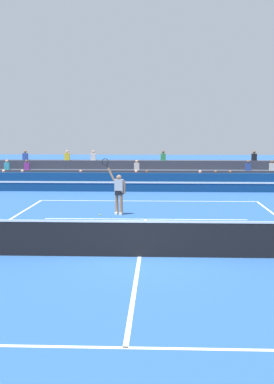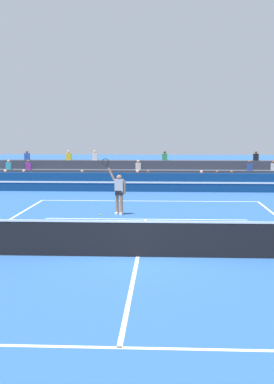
# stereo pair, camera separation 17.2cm
# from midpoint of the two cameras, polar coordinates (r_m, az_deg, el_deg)

# --- Properties ---
(ground_plane) EXTENTS (120.00, 120.00, 0.00)m
(ground_plane) POSITION_cam_midpoint_polar(r_m,az_deg,el_deg) (15.48, -0.04, -6.93)
(ground_plane) COLOR #285699
(court_lines) EXTENTS (11.10, 23.90, 0.01)m
(court_lines) POSITION_cam_midpoint_polar(r_m,az_deg,el_deg) (15.48, -0.04, -6.92)
(court_lines) COLOR white
(court_lines) RESTS_ON ground
(tennis_net) EXTENTS (12.00, 0.10, 1.10)m
(tennis_net) POSITION_cam_midpoint_polar(r_m,az_deg,el_deg) (15.36, -0.04, -4.96)
(tennis_net) COLOR slate
(tennis_net) RESTS_ON ground
(sponsor_banner_wall) EXTENTS (18.00, 0.26, 1.10)m
(sponsor_banner_wall) POSITION_cam_midpoint_polar(r_m,az_deg,el_deg) (31.16, 1.21, 1.04)
(sponsor_banner_wall) COLOR navy
(sponsor_banner_wall) RESTS_ON ground
(bleacher_stand) EXTENTS (19.56, 2.85, 2.28)m
(bleacher_stand) POSITION_cam_midpoint_polar(r_m,az_deg,el_deg) (33.67, 1.31, 1.65)
(bleacher_stand) COLOR #383D4C
(bleacher_stand) RESTS_ON ground
(tennis_player) EXTENTS (1.08, 0.40, 2.46)m
(tennis_player) POSITION_cam_midpoint_polar(r_m,az_deg,el_deg) (22.84, -2.20, 0.04)
(tennis_player) COLOR #9E7051
(tennis_player) RESTS_ON ground
(tennis_ball) EXTENTS (0.07, 0.07, 0.07)m
(tennis_ball) POSITION_cam_midpoint_polar(r_m,az_deg,el_deg) (22.68, -4.18, -2.45)
(tennis_ball) COLOR #C6DB33
(tennis_ball) RESTS_ON ground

